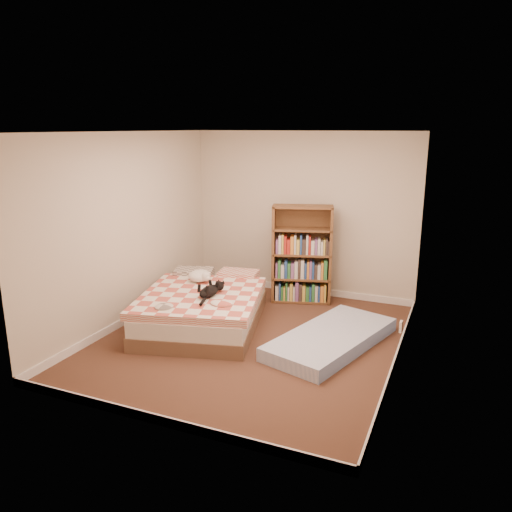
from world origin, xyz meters
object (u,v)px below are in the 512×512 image
at_px(bookshelf, 302,266).
at_px(white_dog, 200,276).
at_px(floor_mattress, 331,339).
at_px(black_cat, 211,290).
at_px(bed, 205,306).

relative_size(bookshelf, white_dog, 3.48).
bearing_deg(white_dog, floor_mattress, -30.76).
distance_m(floor_mattress, black_cat, 1.61).
bearing_deg(bookshelf, bed, -139.91).
xyz_separation_m(floor_mattress, black_cat, (-1.53, -0.18, 0.47)).
xyz_separation_m(bookshelf, white_dog, (-1.12, -1.09, 0.02)).
bearing_deg(white_dog, black_cat, -70.72).
bearing_deg(floor_mattress, bed, -163.55).
xyz_separation_m(bookshelf, black_cat, (-0.71, -1.56, 0.01)).
relative_size(bookshelf, black_cat, 2.17).
bearing_deg(bookshelf, white_dog, -152.14).
bearing_deg(black_cat, bed, 144.16).
height_order(black_cat, white_dog, white_dog).
xyz_separation_m(bed, floor_mattress, (1.73, -0.01, -0.16)).
bearing_deg(black_cat, bookshelf, 74.37).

